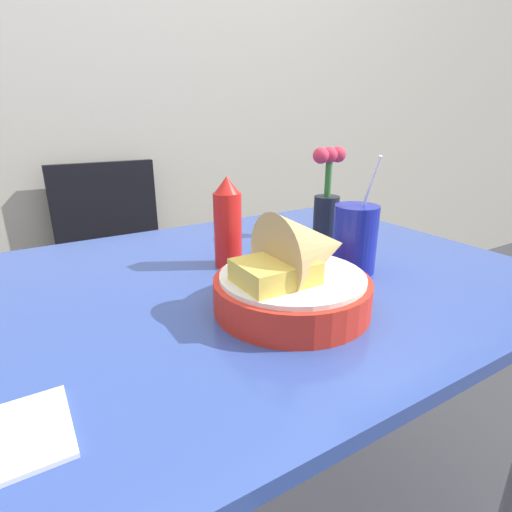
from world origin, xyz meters
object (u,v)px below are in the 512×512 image
object	(u,v)px
food_basket	(299,274)
ketchup_bottle	(228,223)
drink_cup	(355,241)
chair_far_window	(117,259)
flower_vase	(327,198)

from	to	relation	value
food_basket	ketchup_bottle	bearing A→B (deg)	91.24
food_basket	drink_cup	bearing A→B (deg)	20.89
chair_far_window	drink_cup	size ratio (longest dim) A/B	3.71
chair_far_window	ketchup_bottle	xyz separation A→B (m)	(0.08, -0.81, 0.32)
chair_far_window	drink_cup	xyz separation A→B (m)	(0.29, -0.98, 0.29)
drink_cup	flower_vase	distance (m)	0.26
ketchup_bottle	flower_vase	size ratio (longest dim) A/B	0.82
ketchup_bottle	food_basket	bearing A→B (deg)	-88.76
drink_cup	flower_vase	xyz separation A→B (m)	(0.12, 0.23, 0.04)
chair_far_window	ketchup_bottle	distance (m)	0.88
chair_far_window	drink_cup	world-z (taller)	drink_cup
food_basket	chair_far_window	bearing A→B (deg)	94.61
ketchup_bottle	drink_cup	size ratio (longest dim) A/B	0.81
flower_vase	food_basket	bearing A→B (deg)	-136.55
drink_cup	flower_vase	bearing A→B (deg)	62.19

